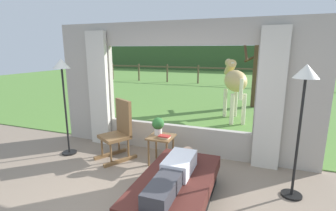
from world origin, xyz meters
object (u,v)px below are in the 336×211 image
object	(u,v)px
floor_lamp_left	(63,78)
horse	(235,81)
side_table	(161,141)
floor_lamp_right	(304,92)
recliner_sofa	(176,191)
pasture_tree	(258,65)
reclining_person	(175,172)
potted_plant	(158,125)
rocking_chair	(119,130)
book_stack	(165,137)

from	to	relation	value
floor_lamp_left	horse	bearing A→B (deg)	52.18
side_table	floor_lamp_left	distance (m)	2.19
floor_lamp_right	horse	size ratio (longest dim) A/B	1.03
recliner_sofa	pasture_tree	size ratio (longest dim) A/B	0.60
recliner_sofa	reclining_person	size ratio (longest dim) A/B	1.19
potted_plant	horse	size ratio (longest dim) A/B	0.18
rocking_chair	floor_lamp_left	distance (m)	1.44
reclining_person	rocking_chair	world-z (taller)	rocking_chair
rocking_chair	book_stack	distance (m)	0.93
side_table	horse	world-z (taller)	horse
rocking_chair	side_table	bearing A→B (deg)	32.23
reclining_person	rocking_chair	xyz separation A→B (m)	(-1.49, 1.13, 0.02)
rocking_chair	book_stack	xyz separation A→B (m)	(0.93, -0.03, -0.00)
reclining_person	potted_plant	size ratio (longest dim) A/B	4.47
side_table	rocking_chair	bearing A→B (deg)	-177.54
side_table	pasture_tree	world-z (taller)	pasture_tree
recliner_sofa	floor_lamp_right	world-z (taller)	floor_lamp_right
floor_lamp_left	reclining_person	bearing A→B (deg)	-20.25
rocking_chair	horse	xyz separation A→B (m)	(1.74, 3.42, 0.61)
reclining_person	recliner_sofa	bearing A→B (deg)	89.44
horse	reclining_person	bearing A→B (deg)	-113.33
reclining_person	rocking_chair	size ratio (longest dim) A/B	1.28
side_table	reclining_person	bearing A→B (deg)	-60.65
rocking_chair	book_stack	world-z (taller)	rocking_chair
book_stack	floor_lamp_right	bearing A→B (deg)	-7.21
floor_lamp_left	recliner_sofa	bearing A→B (deg)	-19.25
horse	potted_plant	bearing A→B (deg)	-126.69
recliner_sofa	pasture_tree	world-z (taller)	pasture_tree
recliner_sofa	potted_plant	xyz separation A→B (m)	(-0.73, 1.17, 0.48)
horse	floor_lamp_left	bearing A→B (deg)	-147.92
recliner_sofa	side_table	bearing A→B (deg)	119.88
potted_plant	floor_lamp_right	world-z (taller)	floor_lamp_right
recliner_sofa	potted_plant	size ratio (longest dim) A/B	5.34
reclining_person	side_table	size ratio (longest dim) A/B	2.75
floor_lamp_right	rocking_chair	bearing A→B (deg)	174.48
rocking_chair	potted_plant	distance (m)	0.78
rocking_chair	side_table	xyz separation A→B (m)	(0.83, 0.04, -0.12)
floor_lamp_left	horse	world-z (taller)	floor_lamp_left
potted_plant	pasture_tree	xyz separation A→B (m)	(1.57, 5.31, 0.79)
recliner_sofa	reclining_person	distance (m)	0.31
side_table	pasture_tree	distance (m)	5.67
horse	pasture_tree	bearing A→B (deg)	53.71
book_stack	floor_lamp_left	distance (m)	2.21
pasture_tree	reclining_person	bearing A→B (deg)	-97.27
rocking_chair	side_table	world-z (taller)	rocking_chair
rocking_chair	floor_lamp_right	distance (m)	3.11
recliner_sofa	book_stack	size ratio (longest dim) A/B	8.50
reclining_person	potted_plant	world-z (taller)	potted_plant
recliner_sofa	horse	xyz separation A→B (m)	(0.26, 4.49, 0.94)
book_stack	pasture_tree	size ratio (longest dim) A/B	0.07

